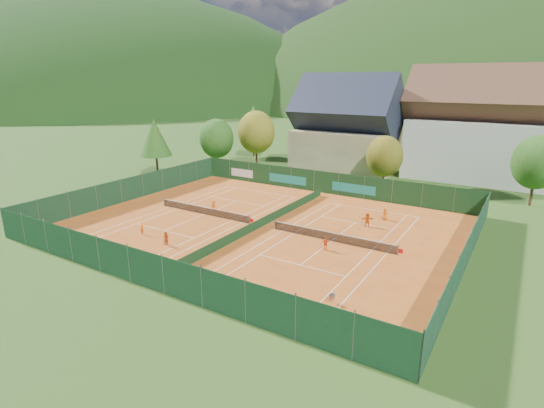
{
  "coord_description": "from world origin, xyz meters",
  "views": [
    {
      "loc": [
        23.18,
        -35.62,
        15.25
      ],
      "look_at": [
        0.0,
        2.0,
        2.0
      ],
      "focal_mm": 28.0,
      "sensor_mm": 36.0,
      "label": 1
    }
  ],
  "objects_px": {
    "player_left_far": "(214,206)",
    "player_right_far_b": "(367,220)",
    "chalet": "(346,132)",
    "hotel_block_a": "(479,131)",
    "player_left_mid": "(166,239)",
    "player_right_near": "(326,244)",
    "ball_hopper": "(332,296)",
    "player_right_far_a": "(385,214)",
    "player_left_near": "(142,229)"
  },
  "relations": [
    {
      "from": "player_left_far",
      "to": "player_right_far_b",
      "type": "height_order",
      "value": "player_right_far_b"
    },
    {
      "from": "chalet",
      "to": "hotel_block_a",
      "type": "xyz_separation_m",
      "value": [
        19.0,
        6.0,
        0.76
      ]
    },
    {
      "from": "player_left_mid",
      "to": "player_right_near",
      "type": "relative_size",
      "value": 1.09
    },
    {
      "from": "ball_hopper",
      "to": "player_left_far",
      "type": "bearing_deg",
      "value": 149.07
    },
    {
      "from": "player_right_near",
      "to": "player_right_far_b",
      "type": "height_order",
      "value": "player_right_far_b"
    },
    {
      "from": "chalet",
      "to": "player_right_near",
      "type": "distance_m",
      "value": 34.77
    },
    {
      "from": "chalet",
      "to": "player_right_far_b",
      "type": "bearing_deg",
      "value": -62.6
    },
    {
      "from": "player_right_near",
      "to": "player_right_far_a",
      "type": "distance_m",
      "value": 11.5
    },
    {
      "from": "chalet",
      "to": "player_right_far_a",
      "type": "height_order",
      "value": "chalet"
    },
    {
      "from": "hotel_block_a",
      "to": "player_left_far",
      "type": "height_order",
      "value": "hotel_block_a"
    },
    {
      "from": "chalet",
      "to": "player_left_mid",
      "type": "bearing_deg",
      "value": -92.66
    },
    {
      "from": "chalet",
      "to": "ball_hopper",
      "type": "xyz_separation_m",
      "value": [
        15.85,
        -40.83,
        -6.07
      ]
    },
    {
      "from": "chalet",
      "to": "player_left_far",
      "type": "relative_size",
      "value": 12.01
    },
    {
      "from": "chalet",
      "to": "player_right_near",
      "type": "relative_size",
      "value": 12.93
    },
    {
      "from": "player_left_mid",
      "to": "ball_hopper",
      "type": "bearing_deg",
      "value": -14.61
    },
    {
      "from": "player_left_near",
      "to": "player_right_far_b",
      "type": "distance_m",
      "value": 23.36
    },
    {
      "from": "player_left_far",
      "to": "player_right_near",
      "type": "xyz_separation_m",
      "value": [
        16.23,
        -3.85,
        -0.05
      ]
    },
    {
      "from": "player_right_far_a",
      "to": "player_right_far_b",
      "type": "bearing_deg",
      "value": 57.07
    },
    {
      "from": "player_left_near",
      "to": "player_left_far",
      "type": "xyz_separation_m",
      "value": [
        1.18,
        9.91,
        0.04
      ]
    },
    {
      "from": "player_left_far",
      "to": "player_right_far_b",
      "type": "bearing_deg",
      "value": -169.2
    },
    {
      "from": "chalet",
      "to": "player_right_far_a",
      "type": "relative_size",
      "value": 11.95
    },
    {
      "from": "hotel_block_a",
      "to": "ball_hopper",
      "type": "height_order",
      "value": "hotel_block_a"
    },
    {
      "from": "player_left_mid",
      "to": "player_right_far_b",
      "type": "distance_m",
      "value": 20.81
    },
    {
      "from": "hotel_block_a",
      "to": "player_left_near",
      "type": "height_order",
      "value": "hotel_block_a"
    },
    {
      "from": "player_left_near",
      "to": "player_right_near",
      "type": "xyz_separation_m",
      "value": [
        17.41,
        6.06,
        -0.01
      ]
    },
    {
      "from": "ball_hopper",
      "to": "player_right_far_b",
      "type": "xyz_separation_m",
      "value": [
        -3.39,
        16.78,
        0.19
      ]
    },
    {
      "from": "ball_hopper",
      "to": "player_right_far_b",
      "type": "distance_m",
      "value": 17.12
    },
    {
      "from": "player_left_mid",
      "to": "player_left_far",
      "type": "relative_size",
      "value": 1.01
    },
    {
      "from": "chalet",
      "to": "player_right_far_b",
      "type": "distance_m",
      "value": 27.71
    },
    {
      "from": "chalet",
      "to": "player_left_far",
      "type": "bearing_deg",
      "value": -99.62
    },
    {
      "from": "player_right_near",
      "to": "hotel_block_a",
      "type": "bearing_deg",
      "value": 54.02
    },
    {
      "from": "hotel_block_a",
      "to": "player_right_far_b",
      "type": "distance_m",
      "value": 31.46
    },
    {
      "from": "hotel_block_a",
      "to": "ball_hopper",
      "type": "relative_size",
      "value": 27.0
    },
    {
      "from": "player_left_near",
      "to": "player_right_far_a",
      "type": "xyz_separation_m",
      "value": [
        19.42,
        17.38,
        0.05
      ]
    },
    {
      "from": "player_left_far",
      "to": "player_left_near",
      "type": "bearing_deg",
      "value": 79.73
    },
    {
      "from": "hotel_block_a",
      "to": "ball_hopper",
      "type": "xyz_separation_m",
      "value": [
        -3.15,
        -46.83,
        -6.83
      ]
    },
    {
      "from": "player_right_far_b",
      "to": "ball_hopper",
      "type": "bearing_deg",
      "value": 70.14
    },
    {
      "from": "chalet",
      "to": "player_left_mid",
      "type": "xyz_separation_m",
      "value": [
        -1.82,
        -39.19,
        -5.94
      ]
    },
    {
      "from": "player_right_near",
      "to": "player_right_far_b",
      "type": "distance_m",
      "value": 8.32
    },
    {
      "from": "hotel_block_a",
      "to": "player_left_mid",
      "type": "xyz_separation_m",
      "value": [
        -20.82,
        -45.19,
        -6.7
      ]
    },
    {
      "from": "player_left_near",
      "to": "player_right_near",
      "type": "bearing_deg",
      "value": 20.28
    },
    {
      "from": "hotel_block_a",
      "to": "player_right_far_b",
      "type": "xyz_separation_m",
      "value": [
        -6.54,
        -30.05,
        -6.63
      ]
    },
    {
      "from": "player_left_near",
      "to": "player_left_mid",
      "type": "bearing_deg",
      "value": -10.15
    },
    {
      "from": "player_right_far_a",
      "to": "player_left_far",
      "type": "bearing_deg",
      "value": 6.62
    },
    {
      "from": "chalet",
      "to": "player_right_far_a",
      "type": "bearing_deg",
      "value": -57.38
    },
    {
      "from": "player_left_far",
      "to": "player_right_far_a",
      "type": "height_order",
      "value": "player_right_far_a"
    },
    {
      "from": "player_left_near",
      "to": "hotel_block_a",
      "type": "bearing_deg",
      "value": 61.68
    },
    {
      "from": "player_left_near",
      "to": "player_right_far_b",
      "type": "relative_size",
      "value": 0.84
    },
    {
      "from": "player_right_far_b",
      "to": "player_left_mid",
      "type": "bearing_deg",
      "value": 15.38
    },
    {
      "from": "player_right_near",
      "to": "player_right_far_b",
      "type": "bearing_deg",
      "value": 57.97
    }
  ]
}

